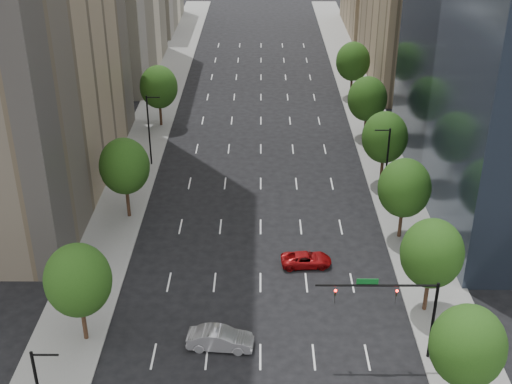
{
  "coord_description": "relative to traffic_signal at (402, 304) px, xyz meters",
  "views": [
    {
      "loc": [
        -0.03,
        -10.96,
        35.77
      ],
      "look_at": [
        -0.42,
        42.45,
        8.0
      ],
      "focal_mm": 47.7,
      "sensor_mm": 36.0,
      "label": 1
    }
  ],
  "objects": [
    {
      "name": "tree_right_5",
      "position": [
        3.47,
        60.0,
        0.58
      ],
      "size": [
        5.2,
        5.2,
        8.75
      ],
      "color": "#382316",
      "rests_on": "ground"
    },
    {
      "name": "tree_right_3",
      "position": [
        3.47,
        30.0,
        0.72
      ],
      "size": [
        5.2,
        5.2,
        8.89
      ],
      "color": "#382316",
      "rests_on": "ground"
    },
    {
      "name": "tree_right_1",
      "position": [
        3.47,
        6.0,
        0.58
      ],
      "size": [
        5.2,
        5.2,
        8.75
      ],
      "color": "#382316",
      "rests_on": "ground"
    },
    {
      "name": "tree_right_0",
      "position": [
        3.47,
        -5.0,
        0.22
      ],
      "size": [
        5.2,
        5.2,
        8.39
      ],
      "color": "#382316",
      "rests_on": "ground"
    },
    {
      "name": "car_red_far",
      "position": [
        -6.22,
        12.84,
        -4.51
      ],
      "size": [
        4.91,
        2.55,
        1.32
      ],
      "primitive_type": "imported",
      "rotation": [
        0.0,
        0.0,
        1.65
      ],
      "color": "maroon",
      "rests_on": "ground"
    },
    {
      "name": "tree_left_1",
      "position": [
        -24.53,
        22.0,
        0.79
      ],
      "size": [
        5.2,
        5.2,
        8.97
      ],
      "color": "#382316",
      "rests_on": "ground"
    },
    {
      "name": "sidewalk_left",
      "position": [
        -26.03,
        30.0,
        -5.1
      ],
      "size": [
        6.0,
        200.0,
        0.15
      ],
      "primitive_type": "cube",
      "color": "slate",
      "rests_on": "ground"
    },
    {
      "name": "tree_right_4",
      "position": [
        3.47,
        44.0,
        0.29
      ],
      "size": [
        5.2,
        5.2,
        8.46
      ],
      "color": "#382316",
      "rests_on": "ground"
    },
    {
      "name": "streetlight_rn",
      "position": [
        2.91,
        25.0,
        -0.33
      ],
      "size": [
        1.7,
        0.2,
        9.0
      ],
      "color": "black",
      "rests_on": "ground"
    },
    {
      "name": "tree_left_2",
      "position": [
        -24.53,
        48.0,
        0.5
      ],
      "size": [
        5.2,
        5.2,
        8.68
      ],
      "color": "#382316",
      "rests_on": "ground"
    },
    {
      "name": "tree_right_2",
      "position": [
        3.47,
        18.0,
        0.43
      ],
      "size": [
        5.2,
        5.2,
        8.61
      ],
      "color": "#382316",
      "rests_on": "ground"
    },
    {
      "name": "streetlight_ln",
      "position": [
        -23.96,
        35.0,
        -0.33
      ],
      "size": [
        1.7,
        0.2,
        9.0
      ],
      "color": "black",
      "rests_on": "ground"
    },
    {
      "name": "traffic_signal",
      "position": [
        0.0,
        0.0,
        0.0
      ],
      "size": [
        9.12,
        0.4,
        7.38
      ],
      "color": "black",
      "rests_on": "ground"
    },
    {
      "name": "tree_left_0",
      "position": [
        -24.53,
        2.0,
        0.58
      ],
      "size": [
        5.2,
        5.2,
        8.75
      ],
      "color": "#382316",
      "rests_on": "ground"
    },
    {
      "name": "car_silver",
      "position": [
        -13.68,
        1.09,
        -4.31
      ],
      "size": [
        5.36,
        2.24,
        1.72
      ],
      "primitive_type": "imported",
      "rotation": [
        0.0,
        0.0,
        1.49
      ],
      "color": "#95959A",
      "rests_on": "ground"
    },
    {
      "name": "sidewalk_right",
      "position": [
        4.97,
        30.0,
        -5.1
      ],
      "size": [
        6.0,
        200.0,
        0.15
      ],
      "primitive_type": "cube",
      "color": "slate",
      "rests_on": "ground"
    }
  ]
}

